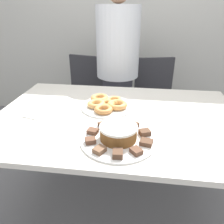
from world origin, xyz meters
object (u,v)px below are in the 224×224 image
(person_standing, at_px, (118,71))
(plate_cake, at_px, (118,139))
(frosted_cake, at_px, (118,132))
(office_chair_right, at_px, (155,107))
(plate_donuts, at_px, (107,106))
(office_chair_left, at_px, (82,103))
(napkin, at_px, (35,115))

(person_standing, height_order, plate_cake, person_standing)
(frosted_cake, bearing_deg, office_chair_right, 77.40)
(plate_donuts, bearing_deg, plate_cake, -73.28)
(person_standing, relative_size, office_chair_left, 1.73)
(napkin, bearing_deg, plate_cake, -20.93)
(office_chair_left, xyz_separation_m, office_chair_right, (0.77, 0.00, 0.00))
(plate_donuts, height_order, napkin, plate_donuts)
(office_chair_left, bearing_deg, napkin, -77.15)
(office_chair_right, xyz_separation_m, frosted_cake, (-0.26, -1.18, 0.39))
(frosted_cake, bearing_deg, plate_donuts, 106.72)
(office_chair_right, distance_m, napkin, 1.30)
(plate_cake, distance_m, frosted_cake, 0.04)
(person_standing, xyz_separation_m, plate_cake, (0.12, -1.09, -0.03))
(plate_donuts, bearing_deg, napkin, -157.31)
(plate_cake, bearing_deg, office_chair_left, 113.36)
(plate_cake, xyz_separation_m, frosted_cake, (-0.00, 0.00, 0.04))
(office_chair_left, distance_m, plate_donuts, 0.96)
(plate_donuts, height_order, frosted_cake, frosted_cake)
(office_chair_right, height_order, plate_donuts, office_chair_right)
(office_chair_left, xyz_separation_m, napkin, (-0.02, -0.98, 0.35))
(office_chair_right, xyz_separation_m, plate_cake, (-0.26, -1.18, 0.35))
(person_standing, bearing_deg, office_chair_right, 13.25)
(plate_cake, bearing_deg, plate_donuts, 106.72)
(office_chair_left, xyz_separation_m, plate_donuts, (0.40, -0.81, 0.35))
(plate_donuts, bearing_deg, frosted_cake, -73.28)
(person_standing, bearing_deg, napkin, -114.39)
(office_chair_left, height_order, office_chair_right, same)
(office_chair_left, bearing_deg, frosted_cake, -52.84)
(plate_donuts, bearing_deg, person_standing, 90.87)
(office_chair_right, xyz_separation_m, napkin, (-0.79, -0.98, 0.35))
(napkin, bearing_deg, office_chair_left, 89.06)
(plate_cake, bearing_deg, office_chair_right, 77.40)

